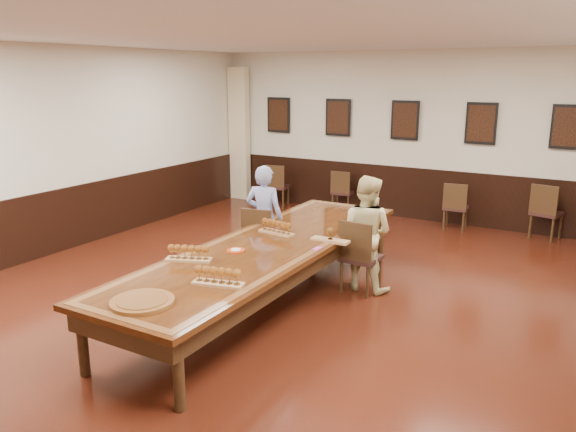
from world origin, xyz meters
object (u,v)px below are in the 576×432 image
Objects in this scene: person_woman at (366,233)px; conference_table at (267,256)px; chair_woman at (361,255)px; chair_man at (262,239)px; spare_chair_c at (456,206)px; spare_chair_d at (547,211)px; spare_chair_b at (343,191)px; person_man at (264,218)px; carved_platter at (142,302)px; spare_chair_a at (278,185)px.

conference_table is at bearing 54.67° from person_woman.
chair_woman reaches higher than conference_table.
chair_man is 1.09× the size of spare_chair_c.
spare_chair_d reaches higher than spare_chair_c.
chair_man is 4.05m from spare_chair_c.
spare_chair_b is (-0.49, 3.84, -0.05)m from chair_man.
chair_man is 0.63× the size of person_woman.
chair_man is 1.53m from chair_woman.
chair_woman is 3.62m from spare_chair_c.
person_man is at bearing 2.96° from person_woman.
spare_chair_d is 0.63× the size of person_man.
spare_chair_b is 1.29× the size of carved_platter.
person_woman is at bearing 122.82° from spare_chair_a.
spare_chair_c is at bearing -91.90° from person_woman.
chair_woman is 1.27m from conference_table.
person_woman is at bearing 74.67° from carved_platter.
spare_chair_d reaches higher than spare_chair_b.
person_man reaches higher than spare_chair_b.
person_woman is (1.54, 0.09, 0.28)m from chair_man.
spare_chair_b is 3.79m from person_man.
person_man reaches higher than spare_chair_a.
chair_man is 3.13m from carved_platter.
spare_chair_a is 1.06× the size of spare_chair_b.
carved_platter reaches higher than conference_table.
spare_chair_a is at bearing 4.20° from spare_chair_b.
spare_chair_c is (3.75, 0.02, -0.02)m from spare_chair_a.
person_woman reaches higher than spare_chair_d.
spare_chair_b is at bearing -92.98° from chair_man.
chair_man is at bearing 90.89° from spare_chair_b.
person_woman reaches higher than chair_woman.
person_woman is at bearing 78.67° from spare_chair_d.
chair_woman reaches higher than spare_chair_c.
person_man is 1.29m from conference_table.
person_man is (-1.55, 0.11, 0.28)m from chair_woman.
spare_chair_a reaches higher than spare_chair_c.
spare_chair_a is at bearing -42.24° from person_woman.
chair_woman is at bearing 74.28° from carved_platter.
person_man is at bearing 102.46° from carved_platter.
spare_chair_d reaches higher than spare_chair_a.
spare_chair_d reaches higher than chair_man.
spare_chair_d is 5.45m from conference_table.
conference_table is (-0.83, -0.95, 0.13)m from chair_woman.
chair_man is 1.19m from conference_table.
spare_chair_a is at bearing -72.44° from chair_man.
person_woman is (-1.80, -3.71, 0.28)m from spare_chair_d.
chair_woman is 0.29m from person_woman.
spare_chair_b is at bearing 13.93° from spare_chair_d.
spare_chair_b is 4.95m from conference_table.
carved_platter is at bearing 77.56° from chair_woman.
carved_platter is (0.68, -3.04, 0.30)m from chair_man.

